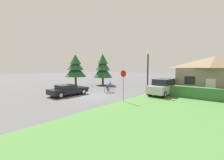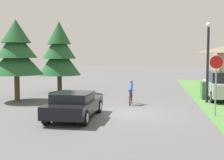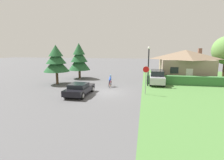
{
  "view_description": "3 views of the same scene",
  "coord_description": "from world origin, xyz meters",
  "px_view_note": "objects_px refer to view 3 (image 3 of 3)",
  "views": [
    {
      "loc": [
        12.33,
        -11.4,
        3.2
      ],
      "look_at": [
        0.15,
        3.3,
        1.59
      ],
      "focal_mm": 24.0,
      "sensor_mm": 36.0,
      "label": 1
    },
    {
      "loc": [
        1.38,
        -15.68,
        2.97
      ],
      "look_at": [
        -1.19,
        3.01,
        1.45
      ],
      "focal_mm": 50.0,
      "sensor_mm": 36.0,
      "label": 2
    },
    {
      "loc": [
        4.21,
        -18.18,
        4.69
      ],
      "look_at": [
        0.4,
        1.9,
        1.05
      ],
      "focal_mm": 28.0,
      "sensor_mm": 36.0,
      "label": 3
    }
  ],
  "objects_px": {
    "stop_sign": "(146,75)",
    "conifer_tall_far": "(79,59)",
    "street_lamp": "(148,63)",
    "parked_suv_right": "(157,77)",
    "conifer_tall_near": "(56,60)",
    "cottage_house": "(185,64)",
    "sedan_left_lane": "(80,89)",
    "cyclist": "(110,81)"
  },
  "relations": [
    {
      "from": "parked_suv_right",
      "to": "conifer_tall_far",
      "type": "height_order",
      "value": "conifer_tall_far"
    },
    {
      "from": "conifer_tall_near",
      "to": "conifer_tall_far",
      "type": "height_order",
      "value": "conifer_tall_far"
    },
    {
      "from": "cyclist",
      "to": "cottage_house",
      "type": "bearing_deg",
      "value": -52.59
    },
    {
      "from": "stop_sign",
      "to": "street_lamp",
      "type": "xyz_separation_m",
      "value": [
        0.3,
        4.35,
        0.87
      ]
    },
    {
      "from": "parked_suv_right",
      "to": "street_lamp",
      "type": "height_order",
      "value": "street_lamp"
    },
    {
      "from": "cyclist",
      "to": "stop_sign",
      "type": "relative_size",
      "value": 0.58
    },
    {
      "from": "sedan_left_lane",
      "to": "stop_sign",
      "type": "height_order",
      "value": "stop_sign"
    },
    {
      "from": "parked_suv_right",
      "to": "street_lamp",
      "type": "relative_size",
      "value": 0.98
    },
    {
      "from": "conifer_tall_far",
      "to": "conifer_tall_near",
      "type": "bearing_deg",
      "value": -104.36
    },
    {
      "from": "street_lamp",
      "to": "conifer_tall_near",
      "type": "bearing_deg",
      "value": -175.48
    },
    {
      "from": "stop_sign",
      "to": "conifer_tall_far",
      "type": "bearing_deg",
      "value": -36.44
    },
    {
      "from": "cyclist",
      "to": "conifer_tall_near",
      "type": "bearing_deg",
      "value": 87.73
    },
    {
      "from": "stop_sign",
      "to": "conifer_tall_far",
      "type": "distance_m",
      "value": 13.47
    },
    {
      "from": "cyclist",
      "to": "stop_sign",
      "type": "bearing_deg",
      "value": -123.5
    },
    {
      "from": "parked_suv_right",
      "to": "cyclist",
      "type": "bearing_deg",
      "value": 118.14
    },
    {
      "from": "sedan_left_lane",
      "to": "parked_suv_right",
      "type": "height_order",
      "value": "parked_suv_right"
    },
    {
      "from": "street_lamp",
      "to": "conifer_tall_far",
      "type": "xyz_separation_m",
      "value": [
        -10.78,
        4.04,
        0.27
      ]
    },
    {
      "from": "cottage_house",
      "to": "conifer_tall_far",
      "type": "bearing_deg",
      "value": -172.87
    },
    {
      "from": "cottage_house",
      "to": "street_lamp",
      "type": "distance_m",
      "value": 8.48
    },
    {
      "from": "sedan_left_lane",
      "to": "street_lamp",
      "type": "bearing_deg",
      "value": -48.73
    },
    {
      "from": "cyclist",
      "to": "parked_suv_right",
      "type": "distance_m",
      "value": 6.59
    },
    {
      "from": "parked_suv_right",
      "to": "conifer_tall_near",
      "type": "distance_m",
      "value": 13.71
    },
    {
      "from": "sedan_left_lane",
      "to": "conifer_tall_near",
      "type": "bearing_deg",
      "value": 47.26
    },
    {
      "from": "parked_suv_right",
      "to": "conifer_tall_near",
      "type": "relative_size",
      "value": 0.94
    },
    {
      "from": "cottage_house",
      "to": "conifer_tall_near",
      "type": "distance_m",
      "value": 19.16
    },
    {
      "from": "conifer_tall_near",
      "to": "conifer_tall_far",
      "type": "relative_size",
      "value": 0.93
    },
    {
      "from": "sedan_left_lane",
      "to": "conifer_tall_far",
      "type": "height_order",
      "value": "conifer_tall_far"
    },
    {
      "from": "street_lamp",
      "to": "conifer_tall_near",
      "type": "height_order",
      "value": "conifer_tall_near"
    },
    {
      "from": "cottage_house",
      "to": "sedan_left_lane",
      "type": "relative_size",
      "value": 1.81
    },
    {
      "from": "parked_suv_right",
      "to": "conifer_tall_near",
      "type": "xyz_separation_m",
      "value": [
        -13.28,
        -2.56,
        2.28
      ]
    },
    {
      "from": "sedan_left_lane",
      "to": "stop_sign",
      "type": "xyz_separation_m",
      "value": [
        6.67,
        1.51,
        1.42
      ]
    },
    {
      "from": "cyclist",
      "to": "stop_sign",
      "type": "distance_m",
      "value": 5.45
    },
    {
      "from": "cottage_house",
      "to": "conifer_tall_near",
      "type": "bearing_deg",
      "value": -158.42
    },
    {
      "from": "parked_suv_right",
      "to": "street_lamp",
      "type": "distance_m",
      "value": 2.83
    },
    {
      "from": "stop_sign",
      "to": "conifer_tall_far",
      "type": "height_order",
      "value": "conifer_tall_far"
    },
    {
      "from": "cottage_house",
      "to": "sedan_left_lane",
      "type": "xyz_separation_m",
      "value": [
        -12.64,
        -12.13,
        -1.72
      ]
    },
    {
      "from": "stop_sign",
      "to": "conifer_tall_near",
      "type": "height_order",
      "value": "conifer_tall_near"
    },
    {
      "from": "sedan_left_lane",
      "to": "conifer_tall_far",
      "type": "relative_size",
      "value": 0.78
    },
    {
      "from": "cyclist",
      "to": "street_lamp",
      "type": "relative_size",
      "value": 0.34
    },
    {
      "from": "cottage_house",
      "to": "street_lamp",
      "type": "xyz_separation_m",
      "value": [
        -5.67,
        -6.27,
        0.56
      ]
    },
    {
      "from": "street_lamp",
      "to": "stop_sign",
      "type": "bearing_deg",
      "value": -93.93
    },
    {
      "from": "stop_sign",
      "to": "street_lamp",
      "type": "distance_m",
      "value": 4.45
    }
  ]
}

